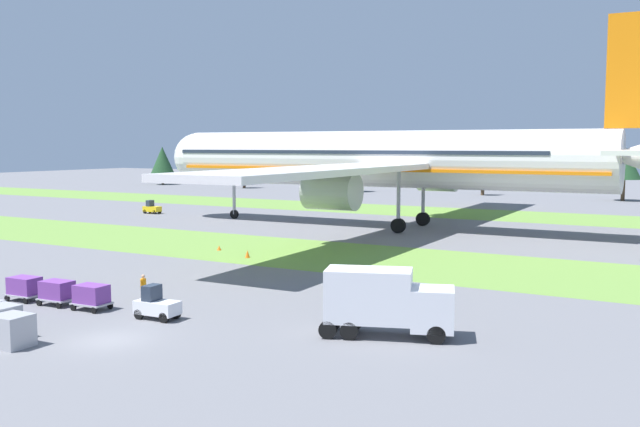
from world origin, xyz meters
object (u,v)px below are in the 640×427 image
taxiway_marker_1 (247,254)px  taxiway_marker_0 (219,248)px  catering_truck (386,300)px  ground_crew_marshaller (143,287)px  pushback_tractor (152,208)px  cargo_dolly_lead (91,295)px  cargo_dolly_second (57,291)px  uld_container_2 (10,330)px  airliner (394,159)px  cargo_dolly_third (25,287)px  baggage_tug (156,305)px

taxiway_marker_1 → taxiway_marker_0: bearing=154.9°
catering_truck → taxiway_marker_1: catering_truck is taller
taxiway_marker_1 → ground_crew_marshaller: bearing=-76.4°
ground_crew_marshaller → taxiway_marker_1: ground_crew_marshaller is taller
pushback_tractor → taxiway_marker_0: size_ratio=5.77×
cargo_dolly_lead → catering_truck: bearing=97.5°
cargo_dolly_lead → cargo_dolly_second: (-2.90, -0.16, 0.00)m
uld_container_2 → taxiway_marker_0: uld_container_2 is taller
cargo_dolly_lead → taxiway_marker_0: 24.77m
airliner → ground_crew_marshaller: airliner is taller
pushback_tractor → catering_truck: bearing=51.4°
cargo_dolly_lead → catering_truck: catering_truck is taller
cargo_dolly_lead → ground_crew_marshaller: ground_crew_marshaller is taller
airliner → ground_crew_marshaller: bearing=-178.7°
catering_truck → pushback_tractor: size_ratio=2.79×
cargo_dolly_second → airliner: bearing=174.6°
cargo_dolly_third → taxiway_marker_1: 21.49m
cargo_dolly_second → cargo_dolly_third: size_ratio=1.00×
ground_crew_marshaller → uld_container_2: 11.07m
catering_truck → pushback_tractor: bearing=-146.8°
pushback_tractor → taxiway_marker_0: (30.95, -24.01, -0.59)m
pushback_tractor → uld_container_2: bearing=36.0°
cargo_dolly_lead → cargo_dolly_second: size_ratio=1.00×
airliner → catering_truck: 49.09m
airliner → catering_truck: airliner is taller
cargo_dolly_lead → cargo_dolly_second: 2.90m
cargo_dolly_lead → baggage_tug: bearing=90.0°
cargo_dolly_lead → cargo_dolly_third: bearing=-90.0°
catering_truck → uld_container_2: 19.16m
baggage_tug → cargo_dolly_second: (-7.91, -0.43, 0.10)m
ground_crew_marshaller → taxiway_marker_0: 22.00m
uld_container_2 → baggage_tug: bearing=72.3°
pushback_tractor → taxiway_marker_1: bearing=52.6°
baggage_tug → catering_truck: bearing=100.2°
uld_container_2 → taxiway_marker_1: bearing=101.4°
catering_truck → pushback_tractor: 72.30m
cargo_dolly_third → pushback_tractor: size_ratio=0.87×
pushback_tractor → taxiway_marker_0: pushback_tractor is taller
cargo_dolly_third → ground_crew_marshaller: 7.77m
catering_truck → pushback_tractor: catering_truck is taller
cargo_dolly_lead → taxiway_marker_0: (-8.23, 23.35, -0.69)m
airliner → cargo_dolly_third: (-4.88, -48.46, -7.48)m
uld_container_2 → cargo_dolly_second: bearing=126.2°
cargo_dolly_second → ground_crew_marshaller: 5.30m
cargo_dolly_third → taxiway_marker_1: (2.55, 21.33, -0.58)m
cargo_dolly_second → pushback_tractor: 59.79m
taxiway_marker_1 → cargo_dolly_second: bearing=-89.1°
cargo_dolly_third → ground_crew_marshaller: (6.82, 3.72, 0.03)m
ground_crew_marshaller → cargo_dolly_third: bearing=111.1°
cargo_dolly_lead → uld_container_2: bearing=15.3°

